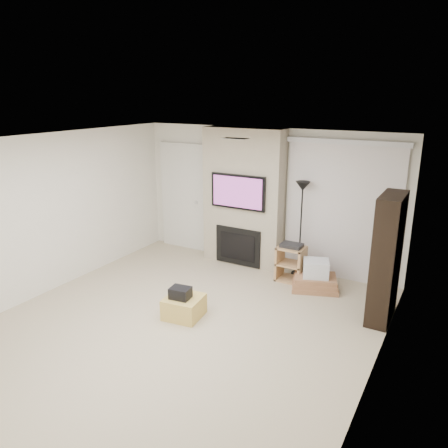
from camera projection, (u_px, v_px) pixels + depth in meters
The scene contains 15 objects.
floor at pixel (181, 326), 6.01m from camera, with size 5.00×5.50×0.00m, color #BFAE8E.
ceiling at pixel (175, 142), 5.29m from camera, with size 5.00×5.50×0.00m, color white.
wall_back at pixel (266, 197), 7.94m from camera, with size 5.00×2.50×0.00m, color white.
wall_left at pixel (48, 214), 6.83m from camera, with size 5.50×2.50×0.00m, color white.
wall_right at pixel (378, 279), 4.47m from camera, with size 5.50×2.50×0.00m, color white.
hvac_vent at pixel (235, 139), 5.77m from camera, with size 0.35×0.18×0.01m, color silver.
ottoman at pixel (184, 307), 6.22m from camera, with size 0.50×0.50×0.30m, color #D7B456.
black_bag at pixel (180, 293), 6.13m from camera, with size 0.28×0.22×0.16m, color black.
fireplace_wall at pixel (244, 198), 7.94m from camera, with size 1.50×0.47×2.50m.
entry_door at pixel (184, 197), 8.82m from camera, with size 1.02×0.11×2.14m.
vertical_blinds at pixel (342, 206), 7.23m from camera, with size 1.98×0.10×2.37m.
floor_lamp at pixel (302, 202), 7.35m from camera, with size 0.25×0.25×1.66m.
av_stand at pixel (291, 261), 7.38m from camera, with size 0.45×0.38×0.66m.
box_stack at pixel (315, 278), 7.10m from camera, with size 0.88×0.77×0.49m.
bookshelf at pixel (386, 259), 5.97m from camera, with size 0.30×0.80×1.80m.
Camera 1 is at (3.15, -4.37, 3.08)m, focal length 35.00 mm.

